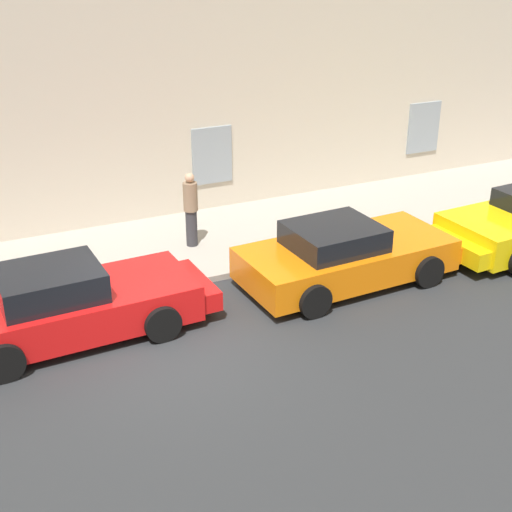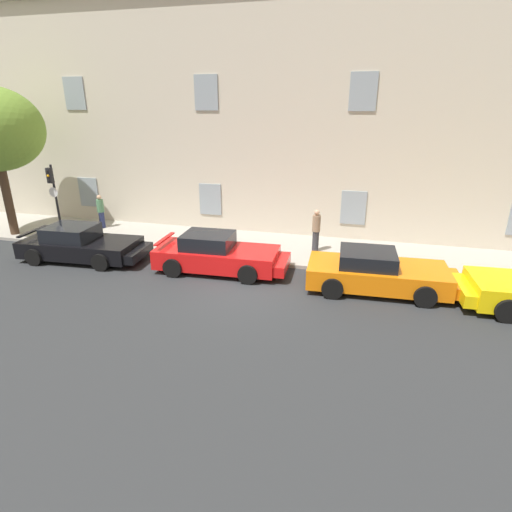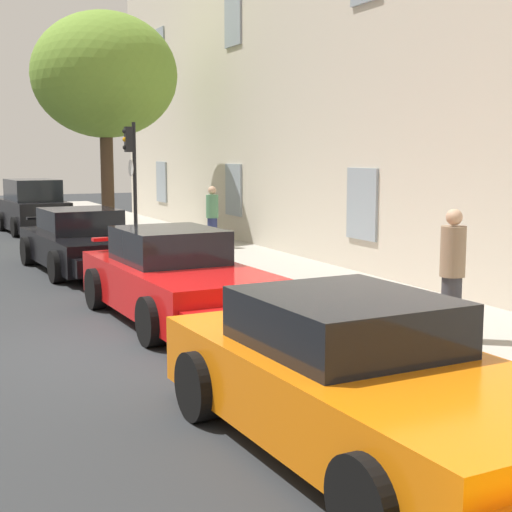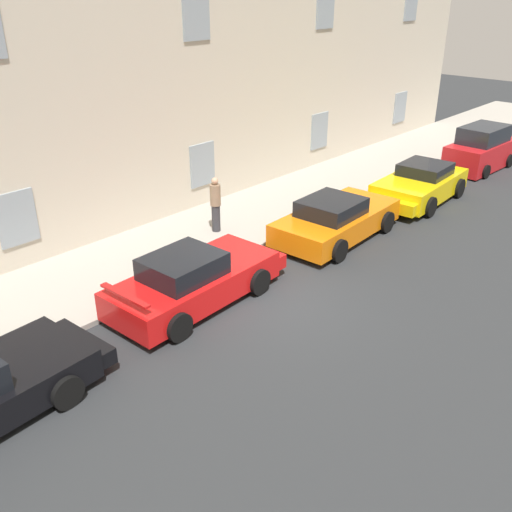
{
  "view_description": "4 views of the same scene",
  "coord_description": "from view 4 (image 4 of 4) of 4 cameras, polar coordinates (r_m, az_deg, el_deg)",
  "views": [
    {
      "loc": [
        -3.18,
        -10.52,
        6.91
      ],
      "look_at": [
        2.17,
        0.84,
        1.15
      ],
      "focal_mm": 49.69,
      "sensor_mm": 36.0,
      "label": 1
    },
    {
      "loc": [
        3.7,
        -12.26,
        5.98
      ],
      "look_at": [
        0.29,
        0.79,
        0.94
      ],
      "focal_mm": 28.73,
      "sensor_mm": 36.0,
      "label": 2
    },
    {
      "loc": [
        9.78,
        -2.48,
        2.65
      ],
      "look_at": [
        1.62,
        1.33,
        1.4
      ],
      "focal_mm": 52.17,
      "sensor_mm": 36.0,
      "label": 3
    },
    {
      "loc": [
        -9.56,
        -8.3,
        7.38
      ],
      "look_at": [
        0.57,
        1.0,
        0.74
      ],
      "focal_mm": 40.0,
      "sensor_mm": 36.0,
      "label": 4
    }
  ],
  "objects": [
    {
      "name": "ground_plane",
      "position": [
        14.66,
        1.37,
        -4.47
      ],
      "size": [
        80.0,
        80.0,
        0.0
      ],
      "primitive_type": "plane",
      "color": "#2B2D30"
    },
    {
      "name": "sidewalk",
      "position": [
        17.37,
        -9.14,
        0.53
      ],
      "size": [
        60.0,
        3.9,
        0.14
      ],
      "primitive_type": "cube",
      "color": "#A8A399",
      "rests_on": "ground"
    },
    {
      "name": "building_facade",
      "position": [
        18.85,
        -17.63,
        18.62
      ],
      "size": [
        42.49,
        3.8,
        10.75
      ],
      "color": "beige",
      "rests_on": "ground"
    },
    {
      "name": "sportscar_yellow_flank",
      "position": [
        14.43,
        -5.81,
        -2.27
      ],
      "size": [
        5.02,
        2.24,
        1.44
      ],
      "color": "red",
      "rests_on": "ground"
    },
    {
      "name": "sportscar_white_middle",
      "position": [
        18.29,
        8.32,
        3.77
      ],
      "size": [
        5.08,
        2.4,
        1.37
      ],
      "color": "orange",
      "rests_on": "ground"
    },
    {
      "name": "sportscar_tail_end",
      "position": [
        21.89,
        15.88,
        6.78
      ],
      "size": [
        4.62,
        2.42,
        1.35
      ],
      "color": "yellow",
      "rests_on": "ground"
    },
    {
      "name": "hatchback_parked",
      "position": [
        26.78,
        21.59,
        9.83
      ],
      "size": [
        3.87,
        1.98,
        1.86
      ],
      "color": "red",
      "rests_on": "ground"
    },
    {
      "name": "pedestrian_strolling",
      "position": [
        18.07,
        -4.07,
        5.23
      ],
      "size": [
        0.45,
        0.45,
        1.78
      ],
      "color": "#333338",
      "rests_on": "sidewalk"
    }
  ]
}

